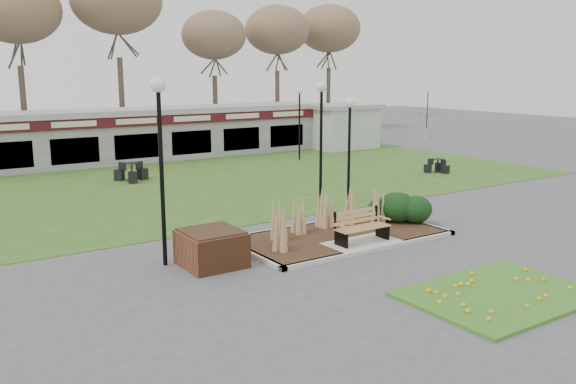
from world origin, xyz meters
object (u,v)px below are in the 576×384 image
service_hut (342,126)px  bistro_set_c (132,175)px  brick_planter (212,248)px  lamp_post_far_right (300,108)px  lamp_post_mid_left (160,130)px  patio_umbrella (427,126)px  lamp_post_near_left (321,116)px  lamp_post_near_right (350,131)px  bistro_set_d (437,168)px  food_pavilion (127,135)px  park_bench (360,226)px

service_hut → bistro_set_c: bearing=-165.4°
brick_planter → lamp_post_far_right: 19.14m
lamp_post_mid_left → patio_umbrella: lamp_post_mid_left is taller
lamp_post_near_left → brick_planter: bearing=-148.9°
lamp_post_near_right → bistro_set_d: 10.95m
food_pavilion → service_hut: 13.64m
lamp_post_far_right → patio_umbrella: size_ratio=1.51×
lamp_post_near_right → lamp_post_mid_left: size_ratio=0.84×
brick_planter → food_pavilion: bearing=76.9°
brick_planter → patio_umbrella: size_ratio=0.57×
lamp_post_near_left → service_hut: bearing=48.8°
lamp_post_mid_left → lamp_post_near_right: bearing=11.5°
food_pavilion → lamp_post_far_right: (8.23, -4.79, 1.44)m
lamp_post_near_right → bistro_set_d: size_ratio=3.27×
bistro_set_d → lamp_post_near_right: bearing=-153.8°
lamp_post_near_right → lamp_post_mid_left: bearing=-168.5°
brick_planter → bistro_set_c: size_ratio=1.00×
lamp_post_near_left → lamp_post_near_right: bearing=-92.0°
lamp_post_mid_left → patio_umbrella: (21.40, 11.29, -1.86)m
service_hut → lamp_post_near_left: bearing=-131.2°
service_hut → lamp_post_far_right: 6.15m
food_pavilion → lamp_post_mid_left: (-5.40, -18.26, 2.07)m
lamp_post_near_left → bistro_set_c: size_ratio=3.06×
brick_planter → bistro_set_c: (2.47, 12.97, -0.18)m
service_hut → patio_umbrella: service_hut is taller
lamp_post_near_right → lamp_post_far_right: (6.27, 11.98, -0.08)m
lamp_post_near_left → patio_umbrella: size_ratio=1.74×
patio_umbrella → lamp_post_near_left: bearing=-149.8°
lamp_post_near_left → bistro_set_d: bearing=17.7°
park_bench → lamp_post_far_right: bearing=61.1°
bistro_set_c → lamp_post_mid_left: bearing=-105.8°
food_pavilion → patio_umbrella: (16.00, -6.96, 0.21)m
park_bench → lamp_post_mid_left: bearing=164.9°
food_pavilion → lamp_post_mid_left: 19.15m
food_pavilion → bistro_set_c: food_pavilion is taller
food_pavilion → service_hut: bearing=-8.3°
brick_planter → lamp_post_near_left: size_ratio=0.33×
patio_umbrella → lamp_post_far_right: bearing=164.3°
park_bench → lamp_post_near_left: size_ratio=0.37×
service_hut → lamp_post_mid_left: lamp_post_mid_left is taller
brick_planter → lamp_post_near_left: bearing=31.1°
lamp_post_far_right → bistro_set_c: size_ratio=2.65×
lamp_post_near_left → patio_umbrella: lamp_post_near_left is taller
lamp_post_near_right → bistro_set_c: size_ratio=2.72×
park_bench → bistro_set_d: size_ratio=1.35×
brick_planter → lamp_post_far_right: lamp_post_far_right is taller
food_pavilion → bistro_set_c: size_ratio=16.32×
brick_planter → bistro_set_d: brick_planter is taller
lamp_post_far_right → food_pavilion: bearing=149.8°
lamp_post_near_right → patio_umbrella: 17.17m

